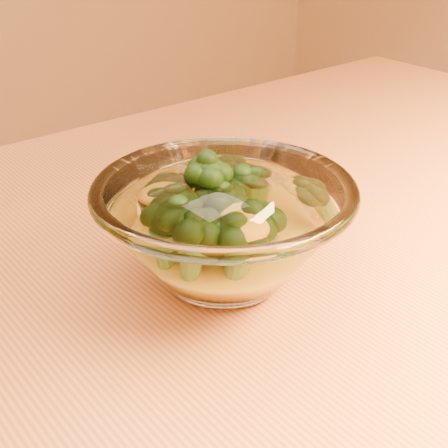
% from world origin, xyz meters
% --- Properties ---
extents(table, '(1.20, 0.80, 0.75)m').
position_xyz_m(table, '(0.00, 0.00, 0.65)').
color(table, '#C2673A').
rests_on(table, ground).
extents(glass_bowl, '(0.21, 0.21, 0.09)m').
position_xyz_m(glass_bowl, '(-0.12, -0.02, 0.80)').
color(glass_bowl, white).
rests_on(glass_bowl, table).
extents(cheese_sauce, '(0.11, 0.11, 0.03)m').
position_xyz_m(cheese_sauce, '(-0.12, -0.02, 0.78)').
color(cheese_sauce, '#F1AD14').
rests_on(cheese_sauce, glass_bowl).
extents(broccoli_heap, '(0.15, 0.14, 0.08)m').
position_xyz_m(broccoli_heap, '(-0.12, -0.01, 0.81)').
color(broccoli_heap, black).
rests_on(broccoli_heap, cheese_sauce).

